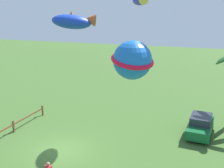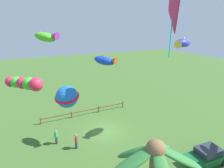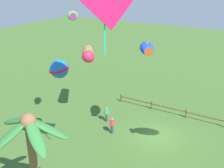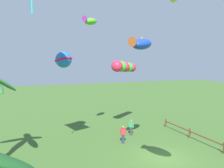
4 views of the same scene
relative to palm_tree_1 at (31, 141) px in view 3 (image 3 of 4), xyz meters
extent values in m
plane|color=#3D6028|center=(-2.82, -12.10, -5.30)|extent=(120.00, 120.00, 0.00)
ellipsoid|color=#2D7033|center=(1.14, -0.08, 0.92)|extent=(2.46, 0.89, 1.23)
ellipsoid|color=#2D7033|center=(0.37, 1.02, 0.77)|extent=(1.46, 2.40, 1.52)
ellipsoid|color=#2D7033|center=(-1.00, 0.48, 0.81)|extent=(2.41, 1.64, 1.44)
ellipsoid|color=#2D7033|center=(-0.90, -0.57, 0.75)|extent=(2.29, 1.84, 1.55)
ellipsoid|color=#2D7033|center=(0.45, -0.89, 0.67)|extent=(1.62, 2.27, 1.70)
sphere|color=brown|center=(-0.01, 0.01, 1.28)|extent=(0.90, 0.90, 0.90)
cube|color=brown|center=(-4.06, -17.06, -4.83)|extent=(0.12, 0.12, 0.95)
cube|color=brown|center=(-0.17, -17.06, -4.83)|extent=(0.12, 0.12, 0.95)
cube|color=brown|center=(3.73, -17.06, -4.83)|extent=(0.12, 0.12, 0.95)
cube|color=brown|center=(-2.11, -17.06, -4.64)|extent=(11.78, 0.09, 0.11)
cylinder|color=#38383D|center=(2.65, -12.12, -4.88)|extent=(0.26, 0.26, 0.84)
cube|color=#338956|center=(2.65, -12.12, -4.19)|extent=(0.42, 0.44, 0.54)
sphere|color=#A37556|center=(2.65, -12.12, -3.82)|extent=(0.21, 0.21, 0.21)
cylinder|color=#338956|center=(2.51, -12.30, -4.24)|extent=(0.09, 0.09, 0.52)
cylinder|color=#338956|center=(2.79, -11.94, -4.24)|extent=(0.09, 0.09, 0.52)
cylinder|color=#2D3351|center=(1.00, -10.47, -4.88)|extent=(0.26, 0.26, 0.84)
cube|color=#B72D33|center=(1.00, -10.47, -4.19)|extent=(0.33, 0.43, 0.54)
sphere|color=#A37556|center=(1.00, -10.47, -3.82)|extent=(0.21, 0.21, 0.21)
cylinder|color=#B72D33|center=(1.07, -10.25, -4.24)|extent=(0.09, 0.09, 0.52)
cylinder|color=#B72D33|center=(0.94, -10.69, -4.24)|extent=(0.09, 0.09, 0.52)
sphere|color=#D92547|center=(3.98, -11.13, 1.65)|extent=(1.20, 1.20, 1.20)
sphere|color=green|center=(4.48, -11.80, 1.60)|extent=(1.15, 1.15, 1.15)
sphere|color=#D92547|center=(4.99, -12.48, 1.54)|extent=(1.11, 1.11, 1.11)
sphere|color=green|center=(5.49, -13.15, 1.49)|extent=(1.06, 1.06, 1.06)
sphere|color=#D92547|center=(5.99, -13.82, 1.44)|extent=(1.01, 1.01, 1.01)
sphere|color=blue|center=(2.55, -5.53, 2.24)|extent=(1.39, 1.39, 1.39)
torus|color=red|center=(2.55, -5.53, 2.24)|extent=(2.15, 2.15, 0.51)
cylinder|color=#0FD7CB|center=(-3.05, -2.98, 5.76)|extent=(0.07, 0.07, 2.13)
ellipsoid|color=#173CC3|center=(-2.15, -10.50, 3.34)|extent=(2.10, 2.51, 1.02)
cone|color=#B35125|center=(-2.65, -9.65, 3.44)|extent=(0.99, 1.02, 0.77)
cone|color=#B35125|center=(-2.15, -10.50, 3.70)|extent=(0.60, 0.60, 0.45)
ellipsoid|color=#4DB624|center=(3.17, -8.16, 5.73)|extent=(1.78, 1.86, 0.86)
cone|color=purple|center=(2.68, -7.59, 5.85)|extent=(0.80, 0.81, 0.61)
cone|color=purple|center=(3.17, -8.16, 6.01)|extent=(0.47, 0.47, 0.34)
camera|label=1|loc=(11.68, -2.84, 3.90)|focal=43.75mm
camera|label=2|loc=(4.76, 5.42, 6.47)|focal=29.91mm
camera|label=3|loc=(-10.63, 8.87, 8.57)|focal=44.11mm
camera|label=4|loc=(-16.09, -2.61, 1.96)|focal=34.24mm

